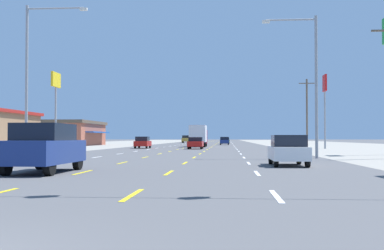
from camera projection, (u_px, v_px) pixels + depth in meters
ground_plane at (199, 147)px, 70.91m from camera, size 572.00×572.00×0.00m
lot_apron_left at (34, 147)px, 72.68m from camera, size 28.00×440.00×0.01m
lot_apron_right at (373, 147)px, 69.13m from camera, size 28.00×440.00×0.01m
lane_markings at (209, 144)px, 109.30m from camera, size 10.64×227.60×0.01m
suv_inner_left_nearest at (45, 147)px, 19.71m from camera, size 1.98×4.90×1.98m
hatchback_far_right_near at (288, 150)px, 24.43m from camera, size 1.72×3.90×1.54m
sedan_center_turn_mid at (196, 143)px, 60.22m from camera, size 1.80×4.50×1.46m
hatchback_far_left_midfar at (143, 142)px, 63.61m from camera, size 1.72×3.90×1.54m
box_truck_center_turn_far at (198, 135)px, 73.59m from camera, size 2.40×7.20×3.23m
hatchback_inner_right_farther at (224, 141)px, 93.36m from camera, size 1.72×3.90×1.54m
sedan_inner_right_farthest at (226, 140)px, 110.86m from camera, size 1.80×4.50×1.46m
hatchback_inner_left_distant_a at (194, 140)px, 115.03m from camera, size 1.72×3.90×1.54m
suv_far_left_distant_b at (186, 139)px, 129.52m from camera, size 1.98×4.90×1.98m
storefront_left_row_2 at (72, 133)px, 88.12m from camera, size 10.11×16.79×4.38m
pole_sign_left_row_1 at (56, 90)px, 55.60m from camera, size 0.24×2.58×8.85m
pole_sign_right_row_2 at (325, 94)px, 61.80m from camera, size 0.24×1.76×9.39m
streetlight_left_row_0 at (33, 69)px, 34.61m from camera, size 4.46×0.26×10.86m
streetlight_right_row_0 at (311, 76)px, 33.20m from camera, size 3.74×0.26×9.75m
utility_pole_right_row_1 at (307, 112)px, 68.51m from camera, size 2.20×0.26×9.66m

